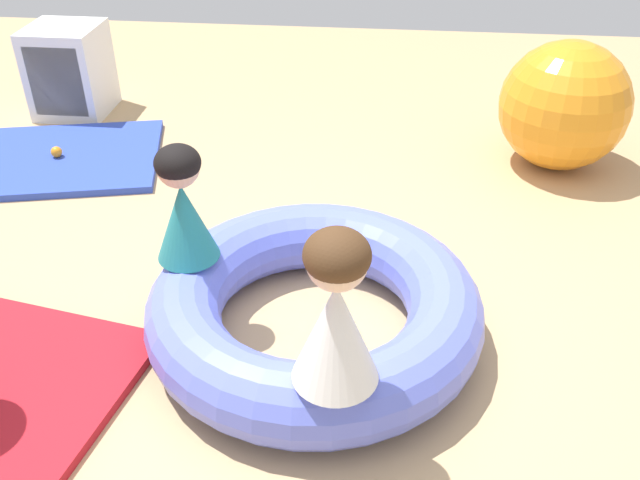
# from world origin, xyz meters

# --- Properties ---
(ground_plane) EXTENTS (8.00, 8.00, 0.00)m
(ground_plane) POSITION_xyz_m (0.00, 0.00, 0.00)
(ground_plane) COLOR tan
(gym_mat_far_left) EXTENTS (1.54, 1.16, 0.04)m
(gym_mat_far_left) POSITION_xyz_m (-1.71, 1.23, 0.02)
(gym_mat_far_left) COLOR #2D47B7
(gym_mat_far_left) RESTS_ON ground
(inflatable_cushion) EXTENTS (1.29, 1.29, 0.29)m
(inflatable_cushion) POSITION_xyz_m (0.04, -0.07, 0.14)
(inflatable_cushion) COLOR #6070E5
(inflatable_cushion) RESTS_ON ground
(child_in_teal) EXTENTS (0.25, 0.25, 0.47)m
(child_in_teal) POSITION_xyz_m (-0.46, 0.03, 0.52)
(child_in_teal) COLOR teal
(child_in_teal) RESTS_ON inflatable_cushion
(child_in_white) EXTENTS (0.32, 0.32, 0.53)m
(child_in_white) POSITION_xyz_m (0.16, -0.56, 0.55)
(child_in_white) COLOR white
(child_in_white) RESTS_ON inflatable_cushion
(play_ball_orange) EXTENTS (0.06, 0.06, 0.06)m
(play_ball_orange) POSITION_xyz_m (-1.58, 1.24, 0.07)
(play_ball_orange) COLOR orange
(play_ball_orange) RESTS_ON gym_mat_far_left
(exercise_ball_large) EXTENTS (0.70, 0.70, 0.70)m
(exercise_ball_large) POSITION_xyz_m (1.23, 1.54, 0.35)
(exercise_ball_large) COLOR orange
(exercise_ball_large) RESTS_ON ground
(storage_cube) EXTENTS (0.44, 0.44, 0.56)m
(storage_cube) POSITION_xyz_m (-1.77, 1.95, 0.28)
(storage_cube) COLOR white
(storage_cube) RESTS_ON ground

